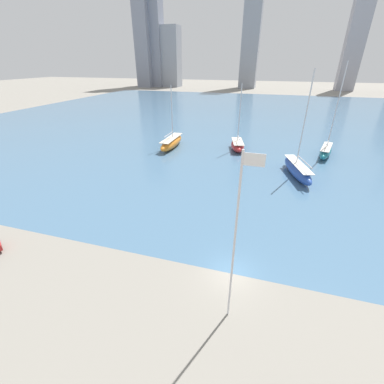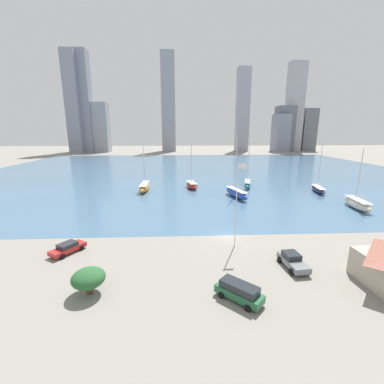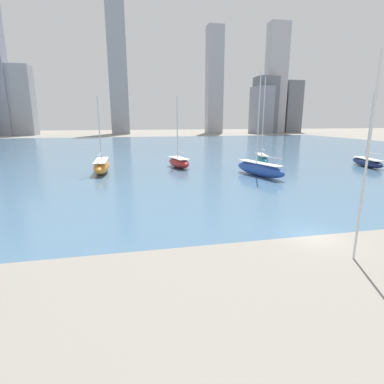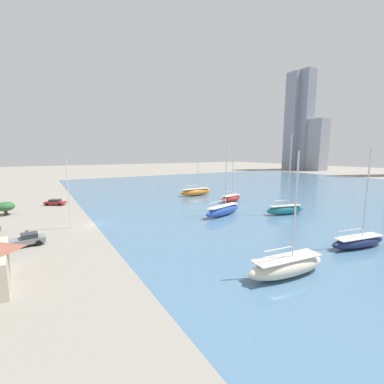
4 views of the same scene
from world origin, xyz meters
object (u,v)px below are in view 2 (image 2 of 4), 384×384
at_px(sailboat_teal, 247,184).
at_px(sailboat_red, 192,185).
at_px(flag_pole, 237,203).
at_px(sailboat_orange, 144,187).
at_px(parked_sedan_red, 68,248).
at_px(parked_pickup_gray, 293,261).
at_px(sailboat_navy, 318,189).
at_px(sailboat_blue, 236,193).
at_px(parked_suv_green, 239,291).
at_px(sailboat_cream, 357,204).

xyz_separation_m(sailboat_teal, sailboat_red, (-16.88, -0.66, -0.11)).
relative_size(flag_pole, sailboat_orange, 1.01).
bearing_deg(sailboat_orange, parked_sedan_red, -98.25).
xyz_separation_m(sailboat_orange, parked_pickup_gray, (24.23, -43.13, -0.25)).
relative_size(sailboat_orange, sailboat_teal, 0.74).
bearing_deg(flag_pole, parked_sedan_red, -177.62).
bearing_deg(sailboat_navy, parked_sedan_red, -136.93).
distance_m(sailboat_blue, parked_suv_green, 41.45).
height_order(flag_pole, sailboat_teal, sailboat_teal).
bearing_deg(flag_pole, sailboat_blue, 77.37).
height_order(sailboat_navy, parked_sedan_red, sailboat_navy).
bearing_deg(sailboat_blue, sailboat_orange, 144.90).
bearing_deg(sailboat_teal, sailboat_blue, -102.11).
distance_m(sailboat_blue, sailboat_orange, 26.03).
xyz_separation_m(sailboat_navy, parked_sedan_red, (-54.31, -33.83, -0.12)).
relative_size(sailboat_cream, parked_suv_green, 2.72).
relative_size(flag_pole, parked_suv_green, 2.60).
bearing_deg(parked_sedan_red, flag_pole, 35.20).
bearing_deg(sailboat_navy, sailboat_orange, -173.55).
distance_m(sailboat_orange, parked_pickup_gray, 49.47).
xyz_separation_m(sailboat_teal, parked_suv_green, (-14.47, -52.40, -0.11)).
relative_size(sailboat_teal, parked_suv_green, 3.45).
distance_m(sailboat_blue, sailboat_cream, 26.76).
bearing_deg(parked_sedan_red, sailboat_teal, 81.37).
bearing_deg(parked_pickup_gray, sailboat_blue, 83.93).
height_order(sailboat_teal, parked_suv_green, sailboat_teal).
distance_m(sailboat_navy, sailboat_teal, 19.47).
bearing_deg(flag_pole, sailboat_teal, 72.98).
bearing_deg(sailboat_orange, sailboat_red, 10.95).
height_order(sailboat_orange, sailboat_teal, sailboat_teal).
relative_size(sailboat_orange, parked_sedan_red, 2.42).
distance_m(sailboat_blue, parked_sedan_red, 42.07).
bearing_deg(sailboat_teal, sailboat_cream, -35.98).
xyz_separation_m(flag_pole, sailboat_cream, (30.84, 17.48, -5.61)).
xyz_separation_m(sailboat_orange, sailboat_red, (13.61, 2.54, -0.12)).
bearing_deg(sailboat_navy, parked_suv_green, -114.60).
height_order(flag_pole, parked_sedan_red, flag_pole).
bearing_deg(parked_suv_green, sailboat_orange, 61.71).
height_order(sailboat_teal, parked_pickup_gray, sailboat_teal).
distance_m(sailboat_teal, sailboat_red, 16.89).
relative_size(sailboat_orange, sailboat_cream, 0.94).
xyz_separation_m(flag_pole, parked_sedan_red, (-23.98, -1.00, -5.97)).
distance_m(sailboat_cream, sailboat_teal, 29.23).
relative_size(sailboat_blue, sailboat_orange, 1.27).
height_order(flag_pole, sailboat_cream, sailboat_cream).
bearing_deg(sailboat_cream, parked_suv_green, -131.28).
bearing_deg(sailboat_cream, parked_sedan_red, -154.74).
height_order(sailboat_cream, parked_pickup_gray, sailboat_cream).
distance_m(flag_pole, sailboat_orange, 41.48).
bearing_deg(sailboat_orange, sailboat_teal, 6.37).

